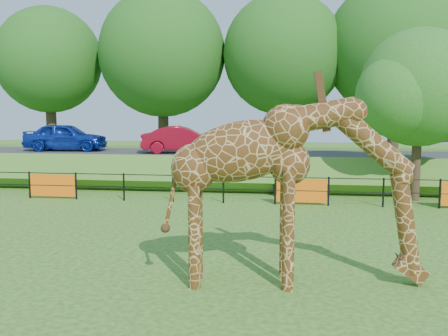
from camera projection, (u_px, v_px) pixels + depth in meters
The scene contains 10 objects.
ground at pixel (177, 267), 11.49m from camera, with size 90.00×90.00×0.00m, color #235E17.
giraffe at pixel (296, 192), 10.16m from camera, with size 5.43×1.00×3.88m, color #583112, non-canonical shape.
perimeter_fence at pixel (223, 189), 19.30m from camera, with size 28.07×0.10×1.10m, color black, non-canonical shape.
embankment at pixel (242, 165), 26.67m from camera, with size 40.00×9.00×1.30m, color #235E17.
road at pixel (239, 154), 25.11m from camera, with size 40.00×5.00×0.12m, color #333336.
car_blue at pixel (66, 137), 26.64m from camera, with size 1.74×4.32×1.47m, color #1636B5.
car_red at pixel (182, 140), 25.24m from camera, with size 1.43×4.10×1.35m, color #A40B21.
visitor at pixel (277, 178), 20.83m from camera, with size 0.54×0.36×1.49m, color black.
tree_east at pixel (422, 92), 19.45m from camera, with size 5.40×4.71×6.76m.
bg_tree_line at pixel (282, 53), 32.05m from camera, with size 37.30×8.80×11.82m.
Camera 1 is at (2.58, -10.89, 3.61)m, focal length 40.00 mm.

